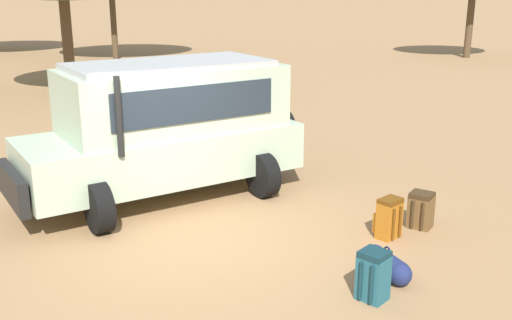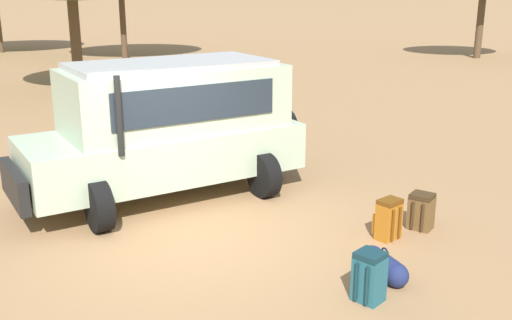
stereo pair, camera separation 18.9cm
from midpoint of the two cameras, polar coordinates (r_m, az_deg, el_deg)
The scene contains 6 objects.
ground_plane at distance 9.10m, azimuth -6.33°, elevation -7.91°, with size 320.00×320.00×0.00m, color #9E754C.
safari_vehicle at distance 10.79m, azimuth -8.98°, elevation 3.16°, with size 5.48×3.43×2.44m.
backpack_beside_front_wheel at distance 7.56m, azimuth 10.43°, elevation -10.79°, with size 0.47×0.44×0.64m.
backpack_cluster_center at distance 9.34m, azimuth 11.94°, elevation -5.48°, with size 0.44×0.43×0.63m.
backpack_near_rear_wheel at distance 9.86m, azimuth 14.91°, elevation -4.64°, with size 0.49×0.48×0.58m.
duffel_bag_low_black_case at distance 8.22m, azimuth 11.68°, elevation -9.73°, with size 0.35×0.90×0.42m.
Camera 1 is at (-1.85, -8.07, 3.74)m, focal length 42.00 mm.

